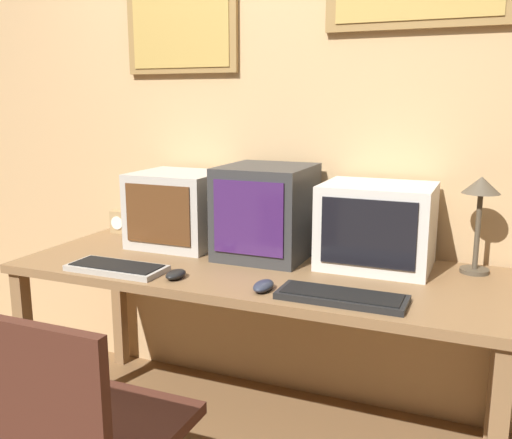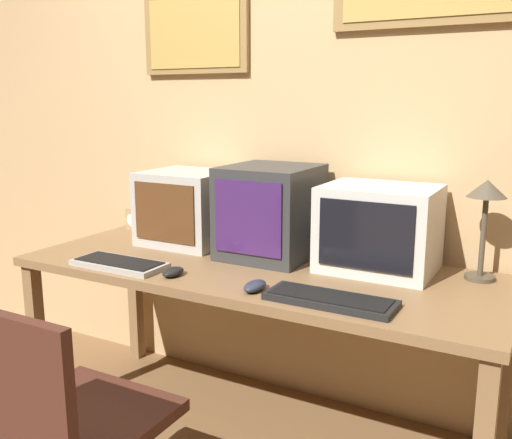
% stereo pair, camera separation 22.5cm
% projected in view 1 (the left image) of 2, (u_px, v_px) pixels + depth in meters
% --- Properties ---
extents(wall_back, '(8.00, 0.08, 2.60)m').
position_uv_depth(wall_back, '(294.00, 119.00, 2.56)').
color(wall_back, tan).
rests_on(wall_back, ground_plane).
extents(desk, '(1.95, 0.75, 0.74)m').
position_uv_depth(desk, '(256.00, 283.00, 2.30)').
color(desk, olive).
rests_on(desk, ground_plane).
extents(monitor_left, '(0.38, 0.36, 0.34)m').
position_uv_depth(monitor_left, '(179.00, 209.00, 2.60)').
color(monitor_left, '#B7B2A8').
rests_on(monitor_left, desk).
extents(monitor_center, '(0.36, 0.39, 0.39)m').
position_uv_depth(monitor_center, '(266.00, 211.00, 2.41)').
color(monitor_center, '#333333').
rests_on(monitor_center, desk).
extents(monitor_right, '(0.43, 0.35, 0.33)m').
position_uv_depth(monitor_right, '(377.00, 226.00, 2.26)').
color(monitor_right, beige).
rests_on(monitor_right, desk).
extents(keyboard_main, '(0.39, 0.17, 0.03)m').
position_uv_depth(keyboard_main, '(117.00, 268.00, 2.23)').
color(keyboard_main, '#A8A399').
rests_on(keyboard_main, desk).
extents(keyboard_side, '(0.43, 0.16, 0.03)m').
position_uv_depth(keyboard_side, '(342.00, 297.00, 1.90)').
color(keyboard_side, black).
rests_on(keyboard_side, desk).
extents(mouse_near_keyboard, '(0.06, 0.10, 0.03)m').
position_uv_depth(mouse_near_keyboard, '(176.00, 274.00, 2.13)').
color(mouse_near_keyboard, black).
rests_on(mouse_near_keyboard, desk).
extents(mouse_far_corner, '(0.06, 0.12, 0.03)m').
position_uv_depth(mouse_far_corner, '(263.00, 286.00, 2.00)').
color(mouse_far_corner, '#282D3D').
rests_on(mouse_far_corner, desk).
extents(desk_clock, '(0.09, 0.06, 0.11)m').
position_uv_depth(desk_clock, '(120.00, 222.00, 2.86)').
color(desk_clock, '#A38456').
rests_on(desk_clock, desk).
extents(desk_lamp, '(0.14, 0.14, 0.37)m').
position_uv_depth(desk_lamp, '(480.00, 199.00, 2.15)').
color(desk_lamp, '#4C4233').
rests_on(desk_lamp, desk).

